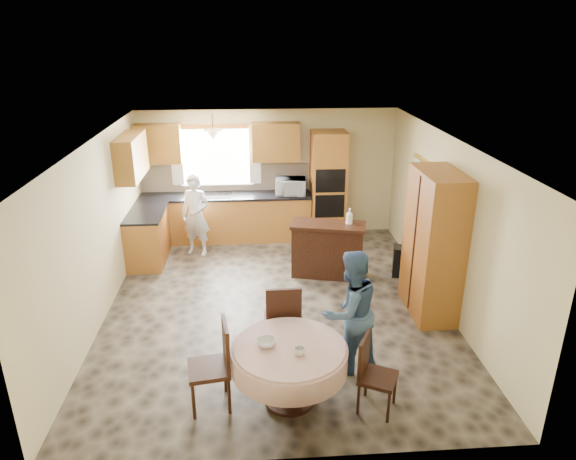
# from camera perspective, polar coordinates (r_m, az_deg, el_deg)

# --- Properties ---
(floor) EXTENTS (5.00, 6.00, 0.01)m
(floor) POSITION_cam_1_polar(r_m,az_deg,el_deg) (7.87, -1.30, -8.32)
(floor) COLOR brown
(floor) RESTS_ON ground
(ceiling) EXTENTS (5.00, 6.00, 0.01)m
(ceiling) POSITION_cam_1_polar(r_m,az_deg,el_deg) (6.98, -1.47, 9.82)
(ceiling) COLOR white
(ceiling) RESTS_ON wall_back
(wall_back) EXTENTS (5.00, 0.02, 2.50)m
(wall_back) POSITION_cam_1_polar(r_m,az_deg,el_deg) (10.18, -2.23, 6.30)
(wall_back) COLOR #CABA82
(wall_back) RESTS_ON floor
(wall_front) EXTENTS (5.00, 0.02, 2.50)m
(wall_front) POSITION_cam_1_polar(r_m,az_deg,el_deg) (4.66, 0.52, -13.20)
(wall_front) COLOR #CABA82
(wall_front) RESTS_ON floor
(wall_left) EXTENTS (0.02, 6.00, 2.50)m
(wall_left) POSITION_cam_1_polar(r_m,az_deg,el_deg) (7.64, -20.45, -0.30)
(wall_left) COLOR #CABA82
(wall_left) RESTS_ON floor
(wall_right) EXTENTS (0.02, 6.00, 2.50)m
(wall_right) POSITION_cam_1_polar(r_m,az_deg,el_deg) (7.85, 17.18, 0.67)
(wall_right) COLOR #CABA82
(wall_right) RESTS_ON floor
(window) EXTENTS (1.40, 0.03, 1.10)m
(window) POSITION_cam_1_polar(r_m,az_deg,el_deg) (10.09, -7.99, 8.02)
(window) COLOR white
(window) RESTS_ON wall_back
(curtain_left) EXTENTS (0.22, 0.02, 1.15)m
(curtain_left) POSITION_cam_1_polar(r_m,az_deg,el_deg) (10.11, -12.31, 8.06)
(curtain_left) COLOR white
(curtain_left) RESTS_ON wall_back
(curtain_right) EXTENTS (0.22, 0.02, 1.15)m
(curtain_right) POSITION_cam_1_polar(r_m,az_deg,el_deg) (10.01, -3.69, 8.37)
(curtain_right) COLOR white
(curtain_right) RESTS_ON wall_back
(base_cab_back) EXTENTS (3.30, 0.60, 0.88)m
(base_cab_back) POSITION_cam_1_polar(r_m,az_deg,el_deg) (10.15, -6.91, 1.31)
(base_cab_back) COLOR #CC8636
(base_cab_back) RESTS_ON floor
(counter_back) EXTENTS (3.30, 0.64, 0.04)m
(counter_back) POSITION_cam_1_polar(r_m,az_deg,el_deg) (10.00, -7.02, 3.78)
(counter_back) COLOR black
(counter_back) RESTS_ON base_cab_back
(base_cab_left) EXTENTS (0.60, 1.20, 0.88)m
(base_cab_left) POSITION_cam_1_polar(r_m,az_deg,el_deg) (9.48, -15.30, -0.80)
(base_cab_left) COLOR #CC8636
(base_cab_left) RESTS_ON floor
(counter_left) EXTENTS (0.64, 1.20, 0.04)m
(counter_left) POSITION_cam_1_polar(r_m,az_deg,el_deg) (9.32, -15.57, 1.82)
(counter_left) COLOR black
(counter_left) RESTS_ON base_cab_left
(backsplash) EXTENTS (3.30, 0.02, 0.55)m
(backsplash) POSITION_cam_1_polar(r_m,az_deg,el_deg) (10.20, -7.02, 5.77)
(backsplash) COLOR #CFB292
(backsplash) RESTS_ON wall_back
(wall_cab_left) EXTENTS (0.85, 0.33, 0.72)m
(wall_cab_left) POSITION_cam_1_polar(r_m,az_deg,el_deg) (10.01, -14.21, 9.29)
(wall_cab_left) COLOR #A37228
(wall_cab_left) RESTS_ON wall_back
(wall_cab_right) EXTENTS (0.90, 0.33, 0.72)m
(wall_cab_right) POSITION_cam_1_polar(r_m,az_deg,el_deg) (9.88, -1.37, 9.77)
(wall_cab_right) COLOR #A37228
(wall_cab_right) RESTS_ON wall_back
(wall_cab_side) EXTENTS (0.33, 1.20, 0.72)m
(wall_cab_side) POSITION_cam_1_polar(r_m,az_deg,el_deg) (9.08, -17.04, 7.81)
(wall_cab_side) COLOR #A37228
(wall_cab_side) RESTS_ON wall_left
(oven_tower) EXTENTS (0.66, 0.62, 2.12)m
(oven_tower) POSITION_cam_1_polar(r_m,az_deg,el_deg) (10.04, 4.45, 4.90)
(oven_tower) COLOR #CC8636
(oven_tower) RESTS_ON floor
(oven_upper) EXTENTS (0.56, 0.01, 0.45)m
(oven_upper) POSITION_cam_1_polar(r_m,az_deg,el_deg) (9.69, 4.75, 5.45)
(oven_upper) COLOR black
(oven_upper) RESTS_ON oven_tower
(oven_lower) EXTENTS (0.56, 0.01, 0.45)m
(oven_lower) POSITION_cam_1_polar(r_m,az_deg,el_deg) (9.84, 4.66, 2.65)
(oven_lower) COLOR black
(oven_lower) RESTS_ON oven_tower
(pendant) EXTENTS (0.36, 0.36, 0.18)m
(pendant) POSITION_cam_1_polar(r_m,az_deg,el_deg) (9.52, -8.32, 10.40)
(pendant) COLOR beige
(pendant) RESTS_ON ceiling
(sideboard) EXTENTS (1.30, 0.77, 0.87)m
(sideboard) POSITION_cam_1_polar(r_m,az_deg,el_deg) (8.62, 4.42, -2.37)
(sideboard) COLOR #3C1E10
(sideboard) RESTS_ON floor
(space_heater) EXTENTS (0.42, 0.34, 0.51)m
(space_heater) POSITION_cam_1_polar(r_m,az_deg,el_deg) (8.86, 12.77, -3.43)
(space_heater) COLOR black
(space_heater) RESTS_ON floor
(cupboard) EXTENTS (0.56, 1.11, 2.12)m
(cupboard) POSITION_cam_1_polar(r_m,az_deg,el_deg) (7.54, 15.86, -1.56)
(cupboard) COLOR #CC8636
(cupboard) RESTS_ON floor
(dining_table) EXTENTS (1.27, 1.27, 0.72)m
(dining_table) POSITION_cam_1_polar(r_m,az_deg,el_deg) (5.75, 0.16, -14.12)
(dining_table) COLOR #3C1E10
(dining_table) RESTS_ON floor
(chair_left) EXTENTS (0.50, 0.50, 1.02)m
(chair_left) POSITION_cam_1_polar(r_m,az_deg,el_deg) (5.76, -7.99, -14.20)
(chair_left) COLOR #3C1E10
(chair_left) RESTS_ON floor
(chair_back) EXTENTS (0.46, 0.46, 1.04)m
(chair_back) POSITION_cam_1_polar(r_m,az_deg,el_deg) (6.42, -0.54, -9.77)
(chair_back) COLOR #3C1E10
(chair_back) RESTS_ON floor
(chair_right) EXTENTS (0.51, 0.51, 0.88)m
(chair_right) POSITION_cam_1_polar(r_m,az_deg,el_deg) (5.78, 9.32, -15.13)
(chair_right) COLOR #3C1E10
(chair_right) RESTS_ON floor
(framed_picture) EXTENTS (0.06, 0.61, 0.50)m
(framed_picture) POSITION_cam_1_polar(r_m,az_deg,el_deg) (8.86, 14.41, 6.27)
(framed_picture) COLOR gold
(framed_picture) RESTS_ON wall_right
(microwave) EXTENTS (0.61, 0.43, 0.32)m
(microwave) POSITION_cam_1_polar(r_m,az_deg,el_deg) (9.91, 0.28, 4.88)
(microwave) COLOR silver
(microwave) RESTS_ON counter_back
(person_sink) EXTENTS (0.64, 0.53, 1.51)m
(person_sink) POSITION_cam_1_polar(r_m,az_deg,el_deg) (9.46, -10.22, 1.63)
(person_sink) COLOR silver
(person_sink) RESTS_ON floor
(person_dining) EXTENTS (0.94, 0.86, 1.55)m
(person_dining) POSITION_cam_1_polar(r_m,az_deg,el_deg) (6.20, 6.91, -9.01)
(person_dining) COLOR #3A577E
(person_dining) RESTS_ON floor
(bowl_sideboard) EXTENTS (0.23, 0.23, 0.06)m
(bowl_sideboard) POSITION_cam_1_polar(r_m,az_deg,el_deg) (8.42, 3.25, 0.48)
(bowl_sideboard) COLOR #B2B2B2
(bowl_sideboard) RESTS_ON sideboard
(bottle_sideboard) EXTENTS (0.13, 0.13, 0.31)m
(bottle_sideboard) POSITION_cam_1_polar(r_m,az_deg,el_deg) (8.46, 6.83, 1.38)
(bottle_sideboard) COLOR silver
(bottle_sideboard) RESTS_ON sideboard
(cup_table) EXTENTS (0.14, 0.14, 0.09)m
(cup_table) POSITION_cam_1_polar(r_m,az_deg,el_deg) (5.51, 1.29, -13.32)
(cup_table) COLOR #B2B2B2
(cup_table) RESTS_ON dining_table
(bowl_table) EXTENTS (0.25, 0.25, 0.07)m
(bowl_table) POSITION_cam_1_polar(r_m,az_deg,el_deg) (5.65, -2.41, -12.42)
(bowl_table) COLOR #B2B2B2
(bowl_table) RESTS_ON dining_table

